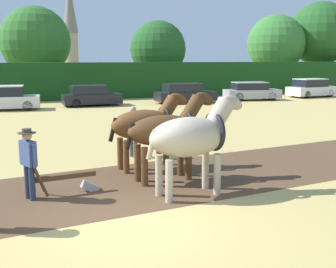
% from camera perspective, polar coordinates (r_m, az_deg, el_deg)
% --- Properties ---
extents(ground_plane, '(240.00, 240.00, 0.00)m').
position_cam_1_polar(ground_plane, '(8.84, -5.27, -11.83)').
color(ground_plane, tan).
extents(hedgerow, '(71.02, 1.28, 3.00)m').
position_cam_1_polar(hedgerow, '(34.94, -16.71, 6.79)').
color(hedgerow, '#194719').
rests_on(hedgerow, ground).
extents(tree_far_left, '(6.12, 6.12, 7.84)m').
position_cam_1_polar(tree_far_left, '(39.48, -17.51, 11.86)').
color(tree_far_left, '#423323').
rests_on(tree_far_left, ground).
extents(tree_left, '(5.37, 5.37, 6.91)m').
position_cam_1_polar(tree_left, '(41.24, -1.36, 11.44)').
color(tree_left, brown).
rests_on(tree_left, ground).
extents(tree_center_left, '(6.09, 6.09, 7.92)m').
position_cam_1_polar(tree_center_left, '(47.25, 14.43, 11.76)').
color(tree_center_left, '#423323').
rests_on(tree_center_left, ground).
extents(tree_center, '(6.80, 6.80, 9.43)m').
position_cam_1_polar(tree_center, '(50.12, 19.92, 12.69)').
color(tree_center, '#423323').
rests_on(tree_center, ground).
extents(church_spire, '(2.62, 2.62, 16.99)m').
position_cam_1_polar(church_spire, '(76.97, -13.08, 14.09)').
color(church_spire, gray).
rests_on(church_spire, ground).
extents(draft_horse_lead_left, '(2.71, 1.23, 2.49)m').
position_cam_1_polar(draft_horse_lead_left, '(10.16, 3.34, -0.34)').
color(draft_horse_lead_left, '#B2A38E').
rests_on(draft_horse_lead_left, ground).
extents(draft_horse_lead_right, '(2.74, 1.09, 2.47)m').
position_cam_1_polar(draft_horse_lead_right, '(11.39, -0.11, 0.53)').
color(draft_horse_lead_right, '#513319').
rests_on(draft_horse_lead_right, ground).
extents(draft_horse_trail_left, '(2.64, 1.15, 2.35)m').
position_cam_1_polar(draft_horse_trail_left, '(12.65, -2.97, 1.31)').
color(draft_horse_trail_left, brown).
rests_on(draft_horse_trail_left, ground).
extents(plow, '(1.73, 0.52, 1.13)m').
position_cam_1_polar(plow, '(10.76, -12.92, -6.19)').
color(plow, '#4C331E').
rests_on(plow, ground).
extents(farmer_at_plow, '(0.43, 0.61, 1.71)m').
position_cam_1_polar(farmer_at_plow, '(10.41, -18.39, -3.15)').
color(farmer_at_plow, '#28334C').
rests_on(farmer_at_plow, ground).
extents(farmer_beside_team, '(0.35, 0.66, 1.74)m').
position_cam_1_polar(farmer_beside_team, '(14.19, -4.76, 0.86)').
color(farmer_beside_team, '#4C4C4C').
rests_on(farmer_beside_team, ground).
extents(parked_car_center, '(4.10, 2.01, 1.59)m').
position_cam_1_polar(parked_car_center, '(29.31, -21.00, 4.52)').
color(parked_car_center, silver).
rests_on(parked_car_center, ground).
extents(parked_car_center_right, '(4.12, 1.85, 1.46)m').
position_cam_1_polar(parked_car_center_right, '(30.40, -10.40, 5.10)').
color(parked_car_center_right, black).
rests_on(parked_car_center_right, ground).
extents(parked_car_right, '(4.52, 1.87, 1.48)m').
position_cam_1_polar(parked_car_right, '(31.78, 2.28, 5.50)').
color(parked_car_right, black).
rests_on(parked_car_right, ground).
extents(parked_car_far_right, '(4.62, 2.40, 1.46)m').
position_cam_1_polar(parked_car_far_right, '(34.69, 11.22, 5.69)').
color(parked_car_far_right, '#A8A8B2').
rests_on(parked_car_far_right, ground).
extents(parked_car_end_right, '(4.63, 2.41, 1.60)m').
position_cam_1_polar(parked_car_end_right, '(38.84, 18.83, 5.88)').
color(parked_car_end_right, silver).
rests_on(parked_car_end_right, ground).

